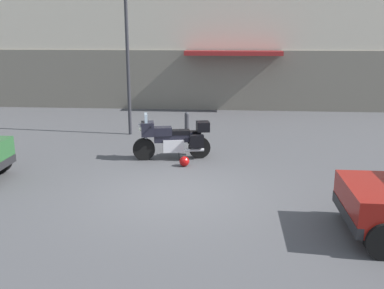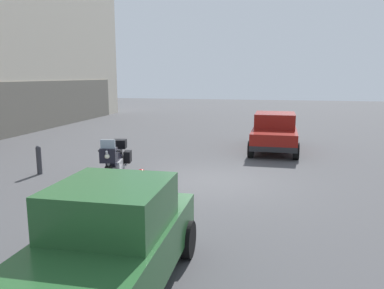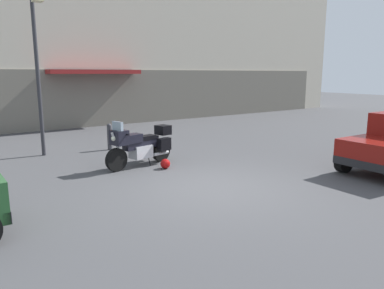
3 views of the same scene
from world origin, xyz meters
name	(u,v)px [view 3 (image 3 of 3)]	position (x,y,z in m)	size (l,w,h in m)	color
ground_plane	(215,188)	(0.00, 0.00, 0.00)	(80.00, 80.00, 0.00)	#424244
building_facade_rear	(53,10)	(0.00, 12.56, 5.60)	(39.19, 3.40, 11.31)	beige
motorcycle	(141,145)	(-0.43, 2.86, 0.62)	(2.24, 0.99, 1.36)	black
helmet	(165,164)	(-0.04, 2.17, 0.14)	(0.28, 0.28, 0.28)	#990C0C
streetlamp_curbside	(38,62)	(-2.41, 5.76, 2.96)	(0.28, 0.94, 4.87)	#2D2D33
bollard_curbside	(110,136)	(-0.29, 5.50, 0.49)	(0.16, 0.16, 0.93)	#333338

